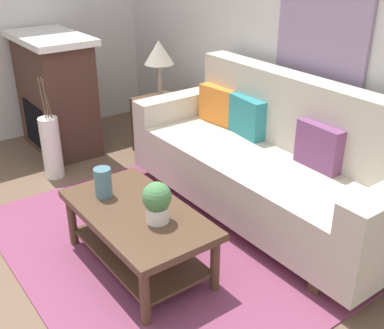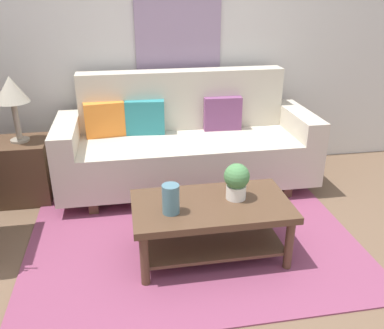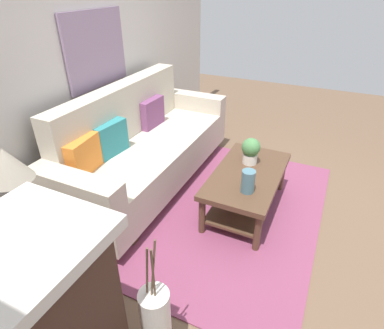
% 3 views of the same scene
% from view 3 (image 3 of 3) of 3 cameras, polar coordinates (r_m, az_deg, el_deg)
% --- Properties ---
extents(ground_plane, '(9.29, 9.29, 0.00)m').
position_cam_3_polar(ground_plane, '(3.14, 14.57, -10.32)').
color(ground_plane, brown).
extents(wall_back, '(5.29, 0.10, 2.70)m').
position_cam_3_polar(wall_back, '(3.37, -18.87, 17.88)').
color(wall_back, silver).
rests_on(wall_back, ground_plane).
extents(area_rug, '(2.49, 1.78, 0.01)m').
position_cam_3_polar(area_rug, '(3.21, 5.84, -8.02)').
color(area_rug, '#843D5B').
rests_on(area_rug, ground_plane).
extents(couch, '(2.35, 0.84, 1.08)m').
position_cam_3_polar(couch, '(3.43, -8.49, 2.95)').
color(couch, beige).
rests_on(couch, ground_plane).
extents(throw_pillow_orange, '(0.37, 0.16, 0.32)m').
position_cam_3_polar(throw_pillow_orange, '(2.88, -18.91, 1.48)').
color(throw_pillow_orange, orange).
rests_on(throw_pillow_orange, couch).
extents(throw_pillow_teal, '(0.37, 0.16, 0.32)m').
position_cam_3_polar(throw_pillow_teal, '(3.12, -14.43, 4.51)').
color(throw_pillow_teal, teal).
rests_on(throw_pillow_teal, couch).
extents(throw_pillow_plum, '(0.36, 0.13, 0.32)m').
position_cam_3_polar(throw_pillow_plum, '(3.67, -7.30, 9.23)').
color(throw_pillow_plum, '#7A4270').
rests_on(throw_pillow_plum, couch).
extents(coffee_table, '(1.10, 0.60, 0.43)m').
position_cam_3_polar(coffee_table, '(3.07, 9.82, -3.27)').
color(coffee_table, '#513826').
rests_on(coffee_table, ground_plane).
extents(tabletop_vase, '(0.12, 0.12, 0.20)m').
position_cam_3_polar(tabletop_vase, '(2.70, 10.04, -3.00)').
color(tabletop_vase, slate).
rests_on(tabletop_vase, coffee_table).
extents(potted_plant_tabletop, '(0.18, 0.18, 0.26)m').
position_cam_3_polar(potted_plant_tabletop, '(3.10, 10.51, 2.56)').
color(potted_plant_tabletop, white).
rests_on(potted_plant_tabletop, coffee_table).
extents(side_table, '(0.44, 0.44, 0.56)m').
position_cam_3_polar(side_table, '(2.65, -26.09, -13.87)').
color(side_table, '#513826').
rests_on(side_table, ground_plane).
extents(table_lamp, '(0.28, 0.28, 0.57)m').
position_cam_3_polar(table_lamp, '(2.26, -30.17, -0.55)').
color(table_lamp, gray).
rests_on(table_lamp, side_table).
extents(floor_vase, '(0.17, 0.17, 0.57)m').
position_cam_3_polar(floor_vase, '(2.05, -6.41, -27.04)').
color(floor_vase, white).
rests_on(floor_vase, ground_plane).
extents(floor_vase_branch_a, '(0.05, 0.03, 0.36)m').
position_cam_3_polar(floor_vase_branch_a, '(1.69, -6.99, -18.05)').
color(floor_vase_branch_a, brown).
rests_on(floor_vase_branch_a, floor_vase).
extents(floor_vase_branch_b, '(0.03, 0.05, 0.36)m').
position_cam_3_polar(floor_vase_branch_b, '(1.68, -8.09, -18.52)').
color(floor_vase_branch_b, brown).
rests_on(floor_vase_branch_b, floor_vase).
extents(floor_vase_branch_c, '(0.04, 0.03, 0.36)m').
position_cam_3_polar(floor_vase_branch_c, '(1.66, -7.01, -18.94)').
color(floor_vase_branch_c, brown).
rests_on(floor_vase_branch_c, floor_vase).
extents(framed_painting, '(0.82, 0.03, 0.71)m').
position_cam_3_polar(framed_painting, '(3.39, -16.84, 19.17)').
color(framed_painting, gray).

